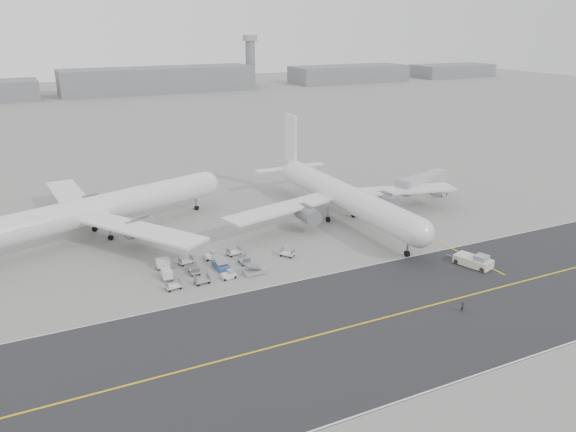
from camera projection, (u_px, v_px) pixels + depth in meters
name	position (u px, v px, depth m)	size (l,w,h in m)	color
ground	(299.00, 274.00, 91.67)	(700.00, 700.00, 0.00)	gray
taxiway	(389.00, 316.00, 78.44)	(220.00, 59.00, 0.03)	#2B2B2E
horizon_buildings	(142.00, 93.00, 325.09)	(520.00, 28.00, 28.00)	slate
control_tower	(250.00, 60.00, 352.84)	(7.00, 7.00, 31.25)	slate
airliner_a	(101.00, 209.00, 106.45)	(52.81, 51.83, 18.93)	white
airliner_b	(342.00, 195.00, 114.82)	(53.41, 54.02, 18.63)	white
pushback_tug	(474.00, 261.00, 94.30)	(4.68, 8.17, 2.32)	beige
jet_bridge	(423.00, 183.00, 127.09)	(17.26, 8.27, 6.49)	gray
gse_cluster	(207.00, 271.00, 92.78)	(20.56, 15.62, 1.83)	gray
stray_dolly	(287.00, 256.00, 98.57)	(1.48, 2.40, 1.48)	silver
ground_crew_a	(462.00, 307.00, 79.46)	(0.57, 0.37, 1.55)	black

